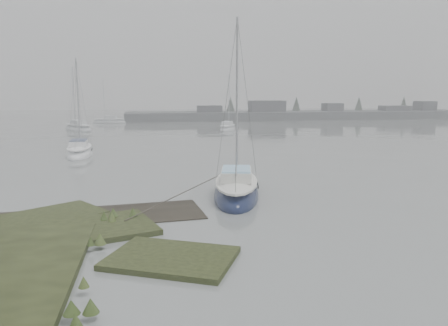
# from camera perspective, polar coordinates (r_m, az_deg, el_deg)

# --- Properties ---
(ground) EXTENTS (160.00, 160.00, 0.00)m
(ground) POSITION_cam_1_polar(r_m,az_deg,el_deg) (42.77, -9.59, 2.72)
(ground) COLOR slate
(ground) RESTS_ON ground
(far_shoreline) EXTENTS (60.00, 8.00, 4.15)m
(far_shoreline) POSITION_cam_1_polar(r_m,az_deg,el_deg) (79.20, 10.24, 6.28)
(far_shoreline) COLOR #4C4F51
(far_shoreline) RESTS_ON ground
(sailboat_main) EXTENTS (3.30, 6.53, 8.81)m
(sailboat_main) POSITION_cam_1_polar(r_m,az_deg,el_deg) (20.26, 1.62, -3.63)
(sailboat_main) COLOR #0E1633
(sailboat_main) RESTS_ON ground
(sailboat_white) EXTENTS (2.06, 5.68, 7.92)m
(sailboat_white) POSITION_cam_1_polar(r_m,az_deg,el_deg) (34.97, -18.34, 1.33)
(sailboat_white) COLOR white
(sailboat_white) RESTS_ON ground
(sailboat_far_a) EXTENTS (5.00, 6.15, 8.55)m
(sailboat_far_a) POSITION_cam_1_polar(r_m,az_deg,el_deg) (57.79, -18.51, 4.31)
(sailboat_far_a) COLOR #B1B6BB
(sailboat_far_a) RESTS_ON ground
(sailboat_far_b) EXTENTS (3.58, 5.37, 7.23)m
(sailboat_far_b) POSITION_cam_1_polar(r_m,az_deg,el_deg) (55.40, 0.48, 4.55)
(sailboat_far_b) COLOR silver
(sailboat_far_b) RESTS_ON ground
(sailboat_far_c) EXTENTS (5.47, 2.70, 7.39)m
(sailboat_far_c) POSITION_cam_1_polar(r_m,az_deg,el_deg) (70.02, -14.75, 5.24)
(sailboat_far_c) COLOR #A4A7AD
(sailboat_far_c) RESTS_ON ground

